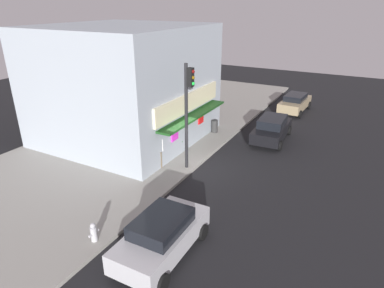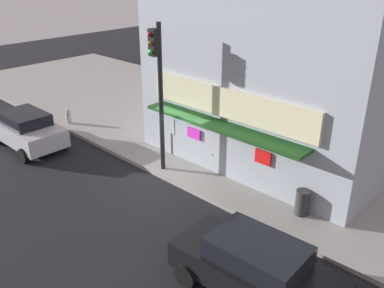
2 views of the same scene
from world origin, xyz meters
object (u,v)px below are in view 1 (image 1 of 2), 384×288
parked_car_tan (295,103)px  parked_car_black (272,128)px  traffic_light (188,104)px  potted_plant_by_doorway (177,142)px  parked_car_silver (162,235)px  fire_hydrant (94,232)px  trash_can (214,126)px  pedestrian (159,150)px

parked_car_tan → parked_car_black: (-7.21, -0.07, 0.03)m
traffic_light → potted_plant_by_doorway: 3.81m
parked_car_silver → parked_car_tan: 20.17m
traffic_light → parked_car_black: bearing=-23.0°
fire_hydrant → potted_plant_by_doorway: bearing=9.6°
trash_can → pedestrian: bearing=176.2°
potted_plant_by_doorway → parked_car_black: parked_car_black is taller
fire_hydrant → parked_car_tan: parked_car_tan is taller
traffic_light → potted_plant_by_doorway: traffic_light is taller
parked_car_tan → traffic_light: bearing=168.8°
traffic_light → trash_can: bearing=10.4°
fire_hydrant → pedestrian: pedestrian is taller
traffic_light → fire_hydrant: 7.89m
potted_plant_by_doorway → parked_car_tan: (12.20, -4.38, 0.01)m
trash_can → traffic_light: bearing=-169.6°
trash_can → pedestrian: 6.40m
traffic_light → parked_car_silver: bearing=-159.1°
traffic_light → potted_plant_by_doorway: (1.60, 1.66, -3.03)m
traffic_light → parked_car_tan: size_ratio=1.31×
fire_hydrant → potted_plant_by_doorway: size_ratio=0.73×
parked_car_black → potted_plant_by_doorway: bearing=138.2°
parked_car_tan → fire_hydrant: bearing=172.1°
fire_hydrant → trash_can: trash_can is taller
traffic_light → fire_hydrant: size_ratio=7.21×
fire_hydrant → pedestrian: (6.53, 1.29, 0.64)m
parked_car_tan → trash_can: bearing=155.0°
parked_car_silver → parked_car_tan: size_ratio=0.96×
pedestrian → parked_car_tan: bearing=-16.2°
pedestrian → potted_plant_by_doorway: size_ratio=1.73×
pedestrian → parked_car_black: pedestrian is taller
traffic_light → potted_plant_by_doorway: bearing=46.1°
potted_plant_by_doorway → parked_car_tan: parked_car_tan is taller
trash_can → parked_car_black: bearing=-77.1°
pedestrian → trash_can: bearing=-3.8°
potted_plant_by_doorway → parked_car_black: size_ratio=0.24×
trash_can → parked_car_black: parked_car_black is taller
fire_hydrant → trash_can: 12.92m
parked_car_silver → trash_can: bearing=16.1°
pedestrian → potted_plant_by_doorway: (2.24, 0.20, -0.41)m
traffic_light → parked_car_tan: bearing=-11.2°
potted_plant_by_doorway → parked_car_tan: size_ratio=0.25×
parked_car_silver → parked_car_tan: parked_car_silver is taller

